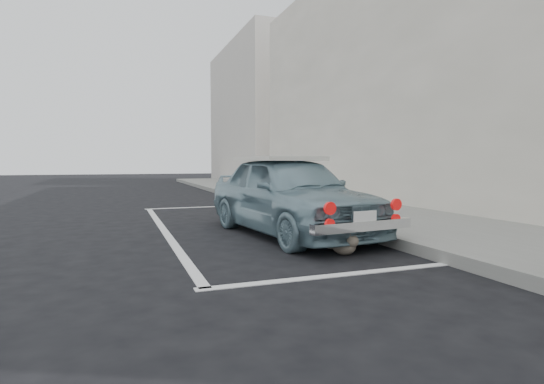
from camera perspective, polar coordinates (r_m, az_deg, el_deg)
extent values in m
plane|color=black|center=(4.68, 0.89, -10.16)|extent=(80.00, 80.00, 0.00)
cube|color=slate|center=(7.96, 17.48, -3.91)|extent=(2.80, 40.00, 0.15)
cube|color=beige|center=(11.70, 24.32, 15.26)|extent=(3.50, 18.00, 7.00)
cube|color=black|center=(10.36, 17.28, 5.24)|extent=(0.10, 16.00, 2.40)
cube|color=red|center=(11.85, 13.84, 20.84)|extent=(0.10, 2.00, 1.60)
cube|color=#152AAA|center=(13.84, 7.98, 18.43)|extent=(0.10, 2.00, 1.60)
cube|color=orange|center=(15.94, 3.73, 16.52)|extent=(0.10, 2.00, 1.60)
cube|color=beige|center=(25.67, -1.98, 10.39)|extent=(3.50, 10.00, 8.00)
cube|color=silver|center=(4.44, 9.40, -10.92)|extent=(3.00, 0.12, 0.01)
cube|color=silver|center=(11.00, -8.91, -2.00)|extent=(3.00, 0.12, 0.01)
cube|color=silver|center=(7.36, -14.29, -5.04)|extent=(0.12, 7.00, 0.01)
imported|color=#7595A1|center=(6.72, 2.35, -0.32)|extent=(1.92, 3.89, 1.28)
cube|color=silver|center=(7.03, 0.87, 4.51)|extent=(1.21, 1.53, 0.07)
cube|color=silver|center=(5.24, 12.09, -4.47)|extent=(1.44, 0.28, 0.12)
cube|color=white|center=(5.19, 12.41, -3.44)|extent=(0.33, 0.06, 0.17)
cylinder|color=red|center=(4.89, 7.80, -2.19)|extent=(0.15, 0.06, 0.15)
cylinder|color=red|center=(5.51, 16.36, -1.62)|extent=(0.15, 0.06, 0.15)
cylinder|color=red|center=(4.91, 7.78, -4.28)|extent=(0.12, 0.05, 0.12)
cylinder|color=red|center=(5.53, 16.32, -3.47)|extent=(0.12, 0.05, 0.12)
ellipsoid|color=brown|center=(5.38, 9.56, -6.99)|extent=(0.31, 0.42, 0.23)
sphere|color=brown|center=(5.24, 10.79, -6.42)|extent=(0.15, 0.15, 0.15)
cone|color=brown|center=(5.20, 10.47, -5.68)|extent=(0.05, 0.05, 0.06)
cone|color=brown|center=(5.25, 11.12, -5.59)|extent=(0.05, 0.05, 0.06)
cylinder|color=brown|center=(5.57, 8.69, -7.43)|extent=(0.17, 0.22, 0.03)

